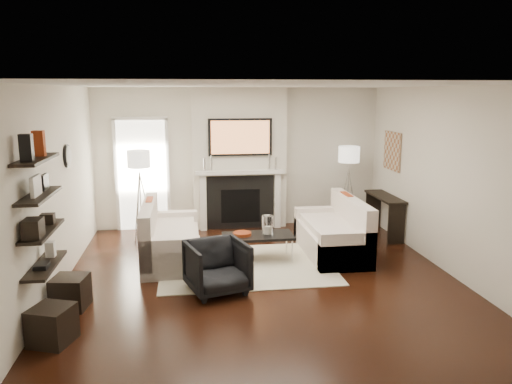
{
  "coord_description": "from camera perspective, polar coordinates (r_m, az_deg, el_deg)",
  "views": [
    {
      "loc": [
        -1.02,
        -6.6,
        2.61
      ],
      "look_at": [
        0.0,
        0.6,
        1.15
      ],
      "focal_mm": 35.0,
      "sensor_mm": 36.0,
      "label": 1
    }
  ],
  "objects": [
    {
      "name": "room_envelope",
      "position": [
        6.8,
        0.71,
        0.67
      ],
      "size": [
        6.0,
        6.0,
        6.0
      ],
      "color": "black",
      "rests_on": "ground"
    },
    {
      "name": "chimney_breast",
      "position": [
        9.62,
        -1.91,
        3.82
      ],
      "size": [
        1.8,
        0.25,
        2.7
      ],
      "primitive_type": "cube",
      "color": "silver",
      "rests_on": "floor"
    },
    {
      "name": "fireplace_surround",
      "position": [
        9.63,
        -1.79,
        -1.19
      ],
      "size": [
        1.3,
        0.02,
        1.04
      ],
      "primitive_type": "cube",
      "color": "black",
      "rests_on": "floor"
    },
    {
      "name": "firebox",
      "position": [
        9.64,
        -1.78,
        -1.6
      ],
      "size": [
        0.75,
        0.02,
        0.65
      ],
      "primitive_type": "cube",
      "color": "black",
      "rests_on": "floor"
    },
    {
      "name": "mantel_pilaster_l",
      "position": [
        9.54,
        -6.07,
        -1.18
      ],
      "size": [
        0.12,
        0.08,
        1.1
      ],
      "primitive_type": "cube",
      "color": "white",
      "rests_on": "floor"
    },
    {
      "name": "mantel_pilaster_r",
      "position": [
        9.7,
        2.46,
        -0.92
      ],
      "size": [
        0.12,
        0.08,
        1.1
      ],
      "primitive_type": "cube",
      "color": "white",
      "rests_on": "floor"
    },
    {
      "name": "mantel_shelf",
      "position": [
        9.47,
        -1.78,
        2.29
      ],
      "size": [
        1.7,
        0.18,
        0.07
      ],
      "primitive_type": "cube",
      "color": "white",
      "rests_on": "chimney_breast"
    },
    {
      "name": "tv_body",
      "position": [
        9.41,
        -1.82,
        6.29
      ],
      "size": [
        1.2,
        0.06,
        0.7
      ],
      "primitive_type": "cube",
      "color": "black",
      "rests_on": "chimney_breast"
    },
    {
      "name": "tv_screen",
      "position": [
        9.38,
        -1.8,
        6.27
      ],
      "size": [
        1.1,
        0.0,
        0.62
      ],
      "primitive_type": "cube",
      "color": "#BF723F",
      "rests_on": "tv_body"
    },
    {
      "name": "candlestick_l_tall",
      "position": [
        9.41,
        -5.13,
        3.33
      ],
      "size": [
        0.04,
        0.04,
        0.3
      ],
      "primitive_type": "cylinder",
      "color": "silver",
      "rests_on": "mantel_shelf"
    },
    {
      "name": "candlestick_l_short",
      "position": [
        9.41,
        -5.91,
        3.13
      ],
      "size": [
        0.04,
        0.04,
        0.24
      ],
      "primitive_type": "cylinder",
      "color": "silver",
      "rests_on": "mantel_shelf"
    },
    {
      "name": "candlestick_r_tall",
      "position": [
        9.53,
        1.51,
        3.47
      ],
      "size": [
        0.04,
        0.04,
        0.3
      ],
      "primitive_type": "cylinder",
      "color": "silver",
      "rests_on": "mantel_shelf"
    },
    {
      "name": "candlestick_r_short",
      "position": [
        9.55,
        2.28,
        3.31
      ],
      "size": [
        0.04,
        0.04,
        0.24
      ],
      "primitive_type": "cylinder",
      "color": "silver",
      "rests_on": "mantel_shelf"
    },
    {
      "name": "hallway_panel",
      "position": [
        9.75,
        -12.84,
        1.85
      ],
      "size": [
        0.9,
        0.02,
        2.1
      ],
      "primitive_type": "cube",
      "color": "white",
      "rests_on": "floor"
    },
    {
      "name": "door_trim_l",
      "position": [
        9.78,
        -15.66,
        1.75
      ],
      "size": [
        0.06,
        0.06,
        2.16
      ],
      "primitive_type": "cube",
      "color": "white",
      "rests_on": "floor"
    },
    {
      "name": "door_trim_r",
      "position": [
        9.7,
        -10.03,
        1.92
      ],
      "size": [
        0.06,
        0.06,
        2.16
      ],
      "primitive_type": "cube",
      "color": "white",
      "rests_on": "floor"
    },
    {
      "name": "door_trim_top",
      "position": [
        9.61,
        -13.14,
        8.2
      ],
      "size": [
        1.02,
        0.06,
        0.06
      ],
      "primitive_type": "cube",
      "color": "white",
      "rests_on": "wall_back"
    },
    {
      "name": "rug",
      "position": [
        7.71,
        -1.09,
        -8.41
      ],
      "size": [
        2.6,
        2.0,
        0.01
      ],
      "primitive_type": "cube",
      "color": "beige",
      "rests_on": "floor"
    },
    {
      "name": "loveseat_left_base",
      "position": [
        8.0,
        -9.61,
        -6.28
      ],
      "size": [
        0.85,
        1.8,
        0.42
      ],
      "primitive_type": "cube",
      "color": "silver",
      "rests_on": "floor"
    },
    {
      "name": "loveseat_left_back",
      "position": [
        7.93,
        -12.11,
        -4.16
      ],
      "size": [
        0.18,
        1.8,
        0.8
      ],
      "primitive_type": "cube",
      "color": "silver",
      "rests_on": "floor"
    },
    {
      "name": "loveseat_left_arm_n",
      "position": [
        7.2,
        -9.79,
        -7.54
      ],
      "size": [
        0.85,
        0.18,
        0.6
      ],
      "primitive_type": "cube",
      "color": "silver",
      "rests_on": "floor"
    },
    {
      "name": "loveseat_left_arm_s",
      "position": [
        8.75,
        -9.5,
        -4.12
      ],
      "size": [
        0.85,
        0.18,
        0.6
      ],
      "primitive_type": "cube",
      "color": "silver",
      "rests_on": "floor"
    },
    {
      "name": "loveseat_left_cushion",
      "position": [
        7.92,
        -9.31,
        -4.48
      ],
      "size": [
        0.63,
        1.44,
        0.1
      ],
      "primitive_type": "cube",
      "color": "silver",
      "rests_on": "loveseat_left_base"
    },
    {
      "name": "pillow_left_orange",
      "position": [
        8.17,
        -12.03,
        -2.22
      ],
      "size": [
        0.1,
        0.42,
        0.42
      ],
      "primitive_type": "cube",
      "color": "#933212",
      "rests_on": "loveseat_left_cushion"
    },
    {
      "name": "pillow_left_charcoal",
      "position": [
        7.59,
        -12.33,
        -3.35
      ],
      "size": [
        0.1,
        0.4,
        0.4
      ],
      "primitive_type": "cube",
      "color": "black",
      "rests_on": "loveseat_left_cushion"
    },
    {
      "name": "loveseat_right_base",
      "position": [
        8.29,
        8.58,
        -5.61
      ],
      "size": [
        0.85,
        1.8,
        0.42
      ],
      "primitive_type": "cube",
      "color": "silver",
      "rests_on": "floor"
    },
    {
      "name": "loveseat_right_back",
      "position": [
        8.3,
        10.86,
        -3.4
      ],
      "size": [
        0.18,
        1.8,
        0.8
      ],
      "primitive_type": "cube",
      "color": "silver",
      "rests_on": "floor"
    },
    {
      "name": "loveseat_right_arm_n",
      "position": [
        7.53,
        10.36,
        -6.72
      ],
      "size": [
        0.85,
        0.18,
        0.6
      ],
      "primitive_type": "cube",
      "color": "silver",
      "rests_on": "floor"
    },
    {
      "name": "loveseat_right_arm_s",
      "position": [
        9.01,
        7.13,
        -3.59
      ],
      "size": [
        0.85,
        0.18,
        0.6
      ],
      "primitive_type": "cube",
      "color": "silver",
      "rests_on": "floor"
    },
    {
      "name": "loveseat_right_cushion",
      "position": [
        8.2,
        8.29,
        -3.9
      ],
      "size": [
        0.63,
        1.44,
        0.1
      ],
      "primitive_type": "cube",
      "color": "silver",
      "rests_on": "loveseat_right_base"
    },
    {
      "name": "pillow_right_orange",
      "position": [
        8.53,
        10.27,
        -1.57
      ],
      "size": [
        0.1,
        0.42,
        0.42
      ],
      "primitive_type": "cube",
      "color": "#933212",
      "rests_on": "loveseat_right_cushion"
    },
    {
      "name": "pillow_right_charcoal",
      "position": [
        7.98,
        11.6,
        -2.59
      ],
      "size": [
        0.1,
        0.4,
        0.4
      ],
      "primitive_type": "cube",
      "color": "black",
      "rests_on": "loveseat_right_cushion"
    },
    {
      "name": "coffee_table",
      "position": [
        7.83,
        0.24,
        -5.04
      ],
      "size": [
        1.1,
        0.55,
        0.04
      ],
      "primitive_type": "cube",
      "color": "black",
      "rests_on": "floor"
    },
    {
      "name": "coffee_leg_nw",
      "position": [
        7.63,
        -3.27,
        -7.16
      ],
      "size": [
        0.02,
        0.02,
        0.38
      ],
      "primitive_type": "cylinder",
      "color": "silver",
      "rests_on": "floor"
    },
    {
      "name": "coffee_leg_ne",
      "position": [
        7.77,
        4.15,
        -6.82
      ],
      "size": [
        0.02,
        0.02,
        0.38
      ],
      "primitive_type": "cylinder",
      "color": "silver",
      "rests_on": "floor"
    },
    {
      "name": "coffee_leg_sw",
      "position": [
        8.05,
        -3.54,
        -6.17
      ],
      "size": [
        0.02,
        0.02,
        0.38
      ],
      "primitive_type": "cylinder",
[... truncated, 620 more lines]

